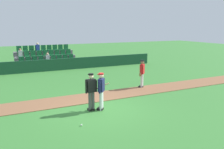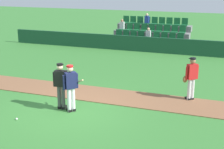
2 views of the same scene
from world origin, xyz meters
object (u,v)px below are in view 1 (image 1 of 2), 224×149
(runner_red_jersey, at_px, (142,73))
(baseball, at_px, (81,125))
(batter_navy_jersey, at_px, (101,90))
(umpire_home_plate, at_px, (91,90))

(runner_red_jersey, xyz_separation_m, baseball, (-5.40, -4.03, -0.93))
(batter_navy_jersey, relative_size, umpire_home_plate, 1.00)
(umpire_home_plate, bearing_deg, baseball, -124.11)
(umpire_home_plate, xyz_separation_m, runner_red_jersey, (4.41, 2.57, -0.04))
(umpire_home_plate, distance_m, baseball, 2.00)
(batter_navy_jersey, xyz_separation_m, baseball, (-1.44, -1.35, -0.93))
(batter_navy_jersey, relative_size, runner_red_jersey, 1.00)
(batter_navy_jersey, height_order, umpire_home_plate, same)
(umpire_home_plate, distance_m, runner_red_jersey, 5.11)
(batter_navy_jersey, distance_m, baseball, 2.18)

